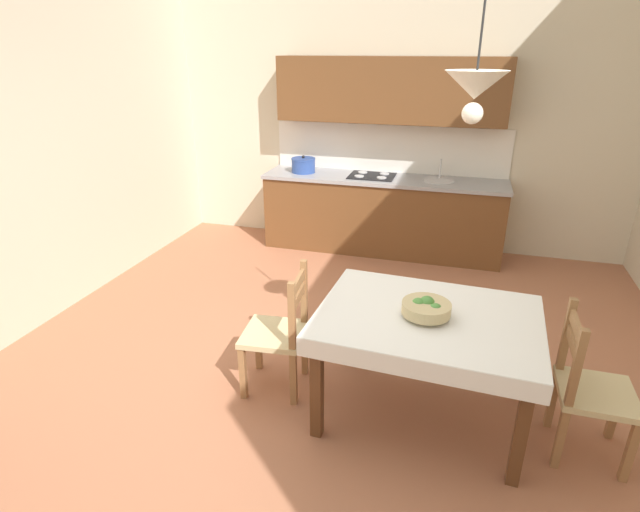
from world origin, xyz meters
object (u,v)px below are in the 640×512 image
kitchen_cabinetry (384,180)px  dining_chair_tv_side (280,333)px  pendant_lamp (475,87)px  dining_chair_window_side (589,390)px  fruit_bowl (426,308)px  dining_table (427,332)px

kitchen_cabinetry → dining_chair_tv_side: (-0.23, -2.88, -0.41)m
dining_chair_tv_side → pendant_lamp: size_ratio=1.16×
dining_chair_window_side → fruit_bowl: dining_chair_window_side is taller
kitchen_cabinetry → dining_chair_window_side: size_ratio=3.00×
dining_chair_window_side → pendant_lamp: bearing=176.0°
dining_table → kitchen_cabinetry: bearing=104.9°
dining_chair_tv_side → dining_table: bearing=-1.0°
dining_chair_tv_side → fruit_bowl: 1.05m
dining_table → dining_chair_window_side: (0.95, -0.07, -0.19)m
kitchen_cabinetry → dining_table: kitchen_cabinetry is taller
dining_chair_tv_side → kitchen_cabinetry: bearing=85.5°
kitchen_cabinetry → fruit_bowl: 3.02m
kitchen_cabinetry → dining_chair_window_side: kitchen_cabinetry is taller
dining_table → dining_chair_window_side: dining_chair_window_side is taller
dining_chair_tv_side → dining_chair_window_side: size_ratio=1.00×
dining_table → fruit_bowl: (-0.02, -0.03, 0.18)m
dining_chair_tv_side → dining_chair_window_side: bearing=-2.6°
kitchen_cabinetry → pendant_lamp: size_ratio=3.47×
dining_table → pendant_lamp: bearing=-6.3°
fruit_bowl → pendant_lamp: size_ratio=0.37×
dining_chair_window_side → pendant_lamp: (-0.83, 0.06, 1.66)m
pendant_lamp → dining_table: bearing=173.7°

